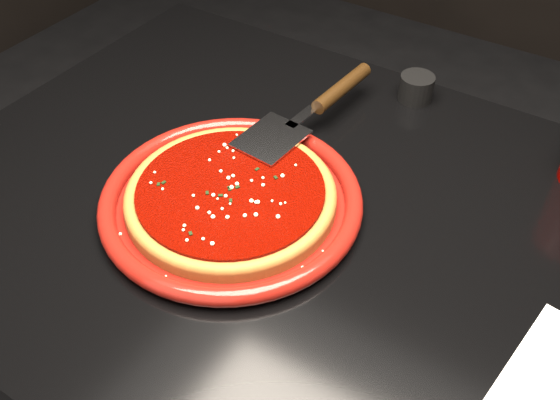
{
  "coord_description": "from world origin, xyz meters",
  "views": [
    {
      "loc": [
        0.25,
        -0.53,
        1.35
      ],
      "look_at": [
        -0.08,
        -0.01,
        0.77
      ],
      "focal_mm": 40.0,
      "sensor_mm": 36.0,
      "label": 1
    }
  ],
  "objects_px": {
    "pizza_server": "(311,109)",
    "ramekin": "(416,88)",
    "table": "(324,378)",
    "plate": "(231,200)"
  },
  "relations": [
    {
      "from": "table",
      "to": "ramekin",
      "type": "relative_size",
      "value": 21.08
    },
    {
      "from": "plate",
      "to": "ramekin",
      "type": "relative_size",
      "value": 6.33
    },
    {
      "from": "table",
      "to": "ramekin",
      "type": "distance_m",
      "value": 0.52
    },
    {
      "from": "ramekin",
      "to": "table",
      "type": "bearing_deg",
      "value": -83.52
    },
    {
      "from": "table",
      "to": "ramekin",
      "type": "height_order",
      "value": "ramekin"
    },
    {
      "from": "plate",
      "to": "ramekin",
      "type": "xyz_separation_m",
      "value": [
        0.11,
        0.38,
        0.01
      ]
    },
    {
      "from": "table",
      "to": "pizza_server",
      "type": "distance_m",
      "value": 0.47
    },
    {
      "from": "plate",
      "to": "pizza_server",
      "type": "relative_size",
      "value": 1.06
    },
    {
      "from": "table",
      "to": "plate",
      "type": "height_order",
      "value": "plate"
    },
    {
      "from": "pizza_server",
      "to": "ramekin",
      "type": "relative_size",
      "value": 5.97
    }
  ]
}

